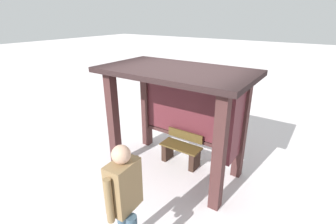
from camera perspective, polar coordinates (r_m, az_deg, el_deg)
The scene contains 4 objects.
ground_plane at distance 5.45m, azimuth 1.54°, elevation -13.21°, with size 60.00×60.00×0.00m, color white.
bus_shelter at distance 4.80m, azimuth 3.35°, elevation 3.09°, with size 2.92×1.64×2.22m.
bench_left_inside at distance 5.48m, azimuth 3.16°, elevation -9.08°, with size 0.91×0.39×0.73m.
person_walking at distance 3.26m, azimuth -10.24°, elevation -18.93°, with size 0.49×0.62×1.75m.
Camera 1 is at (2.37, -3.78, 3.14)m, focal length 25.76 mm.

